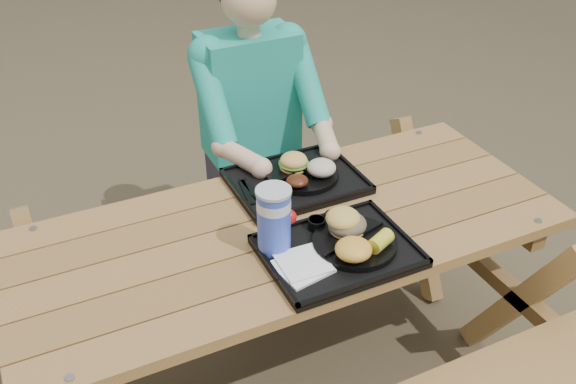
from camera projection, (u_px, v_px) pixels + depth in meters
name	position (u px, v px, depth m)	size (l,w,h in m)	color
ground	(288.00, 380.00, 2.50)	(60.00, 60.00, 0.00)	#999999
picnic_table	(288.00, 309.00, 2.29)	(1.80, 1.49, 0.75)	#999999
tray_near	(338.00, 252.00, 1.95)	(0.45, 0.35, 0.02)	black
tray_far	(296.00, 182.00, 2.28)	(0.45, 0.35, 0.02)	black
plate_near	(355.00, 243.00, 1.96)	(0.26, 0.26, 0.02)	black
plate_far	(302.00, 174.00, 2.29)	(0.26, 0.26, 0.02)	black
napkin_stack	(302.00, 266.00, 1.87)	(0.15, 0.15, 0.02)	white
soda_cup	(274.00, 221.00, 1.90)	(0.10, 0.10, 0.20)	blue
condiment_bbq	(317.00, 224.00, 2.03)	(0.06, 0.06, 0.03)	#330D05
condiment_mustard	(333.00, 218.00, 2.05)	(0.05, 0.05, 0.03)	gold
sandwich	(348.00, 215.00, 1.96)	(0.11, 0.11, 0.12)	#EABE52
mac_cheese	(354.00, 249.00, 1.87)	(0.11, 0.11, 0.06)	yellow
corn_cob	(380.00, 241.00, 1.91)	(0.08, 0.08, 0.05)	yellow
cutlery_far	(251.00, 189.00, 2.22)	(0.03, 0.15, 0.01)	black
burger	(294.00, 157.00, 2.28)	(0.10, 0.10, 0.09)	#F1B455
baked_beans	(297.00, 181.00, 2.20)	(0.08, 0.08, 0.03)	#4C200F
potato_salad	(322.00, 168.00, 2.25)	(0.10, 0.10, 0.06)	beige
diner	(253.00, 145.00, 2.74)	(0.48, 0.84, 1.28)	#1C99C7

